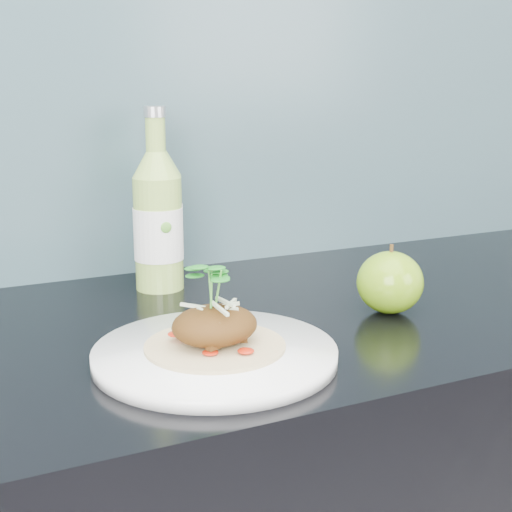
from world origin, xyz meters
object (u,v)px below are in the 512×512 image
object	(u,v)px
dinner_plate	(215,354)
cider_bottle_left	(158,222)
cider_bottle_right	(159,218)
green_apple	(390,282)

from	to	relation	value
dinner_plate	cider_bottle_left	xyz separation A→B (m)	(0.04, 0.31, 0.10)
cider_bottle_left	cider_bottle_right	xyz separation A→B (m)	(0.01, 0.02, 0.00)
cider_bottle_right	cider_bottle_left	bearing A→B (deg)	-117.54
dinner_plate	cider_bottle_left	size ratio (longest dim) A/B	1.33
green_apple	cider_bottle_left	xyz separation A→B (m)	(-0.24, 0.25, 0.06)
green_apple	cider_bottle_right	world-z (taller)	cider_bottle_right
dinner_plate	cider_bottle_left	world-z (taller)	cider_bottle_left
cider_bottle_left	cider_bottle_right	distance (m)	0.03
green_apple	cider_bottle_left	bearing A→B (deg)	134.23
cider_bottle_left	cider_bottle_right	bearing A→B (deg)	58.77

